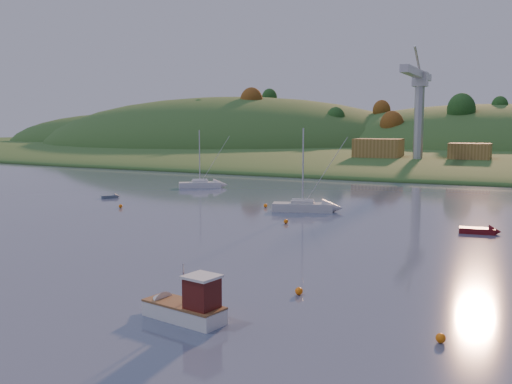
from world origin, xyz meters
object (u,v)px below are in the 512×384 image
at_px(sailboat_far, 303,206).
at_px(red_tender, 485,231).
at_px(sailboat_near, 200,184).
at_px(grey_dinghy, 113,196).
at_px(fishing_boat, 179,304).

xyz_separation_m(sailboat_far, red_tender, (21.57, -5.69, -0.41)).
height_order(sailboat_near, red_tender, sailboat_near).
bearing_deg(grey_dinghy, sailboat_far, -51.50).
height_order(sailboat_near, sailboat_far, sailboat_far).
bearing_deg(red_tender, grey_dinghy, 165.76).
xyz_separation_m(fishing_boat, sailboat_near, (-33.44, 56.51, -0.15)).
relative_size(sailboat_near, red_tender, 2.39).
bearing_deg(sailboat_far, fishing_boat, -95.98).
xyz_separation_m(fishing_boat, sailboat_far, (-8.16, 39.70, -0.12)).
bearing_deg(red_tender, sailboat_far, 157.24).
height_order(fishing_boat, sailboat_far, sailboat_far).
xyz_separation_m(fishing_boat, grey_dinghy, (-38.03, 39.64, -0.60)).
bearing_deg(sailboat_near, red_tender, -61.61).
xyz_separation_m(sailboat_near, grey_dinghy, (-4.59, -16.87, -0.45)).
distance_m(red_tender, grey_dinghy, 51.75).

